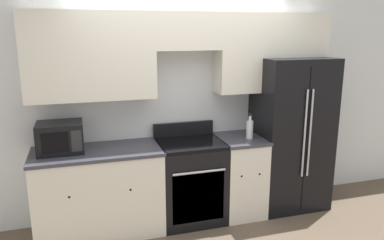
# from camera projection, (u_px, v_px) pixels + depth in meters

# --- Properties ---
(ground_plane) EXTENTS (12.00, 12.00, 0.00)m
(ground_plane) POSITION_uv_depth(u_px,v_px,m) (200.00, 231.00, 4.11)
(ground_plane) COLOR brown
(wall_back) EXTENTS (8.00, 0.39, 2.60)m
(wall_back) POSITION_uv_depth(u_px,v_px,m) (185.00, 83.00, 4.29)
(wall_back) COLOR silver
(wall_back) RESTS_ON ground_plane
(lower_cabinets_left) EXTENTS (1.33, 0.64, 0.94)m
(lower_cabinets_left) POSITION_uv_depth(u_px,v_px,m) (99.00, 192.00, 4.00)
(lower_cabinets_left) COLOR silver
(lower_cabinets_left) RESTS_ON ground_plane
(lower_cabinets_right) EXTENTS (0.51, 0.64, 0.94)m
(lower_cabinets_right) POSITION_uv_depth(u_px,v_px,m) (239.00, 175.00, 4.46)
(lower_cabinets_right) COLOR silver
(lower_cabinets_right) RESTS_ON ground_plane
(oven_range) EXTENTS (0.73, 0.65, 1.10)m
(oven_range) POSITION_uv_depth(u_px,v_px,m) (190.00, 180.00, 4.29)
(oven_range) COLOR black
(oven_range) RESTS_ON ground_plane
(refrigerator) EXTENTS (0.86, 0.77, 1.84)m
(refrigerator) POSITION_uv_depth(u_px,v_px,m) (289.00, 133.00, 4.60)
(refrigerator) COLOR black
(refrigerator) RESTS_ON ground_plane
(microwave) EXTENTS (0.45, 0.37, 0.31)m
(microwave) POSITION_uv_depth(u_px,v_px,m) (60.00, 137.00, 3.80)
(microwave) COLOR black
(microwave) RESTS_ON lower_cabinets_left
(bottle) EXTENTS (0.08, 0.08, 0.29)m
(bottle) POSITION_uv_depth(u_px,v_px,m) (250.00, 129.00, 4.28)
(bottle) COLOR silver
(bottle) RESTS_ON lower_cabinets_right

